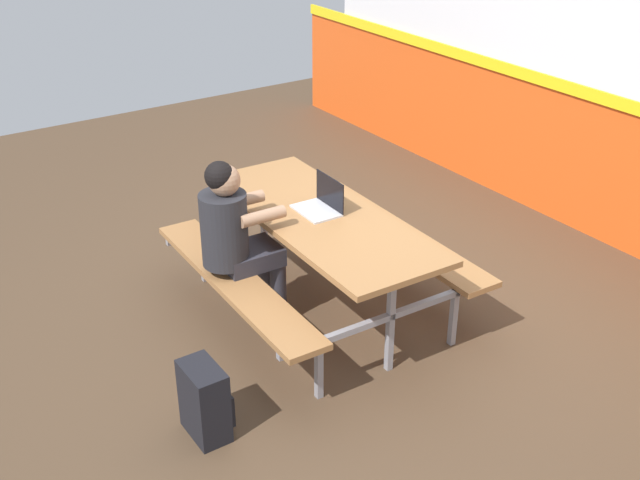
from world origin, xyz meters
name	(u,v)px	position (x,y,z in m)	size (l,w,h in m)	color
ground_plane	(332,321)	(0.00, 0.00, -0.01)	(10.00, 10.00, 0.02)	#4C3826
accent_backdrop	(604,82)	(0.00, 2.53, 1.25)	(8.00, 0.14, 2.60)	#E55119
picnic_table_main	(320,237)	(-0.15, 0.00, 0.58)	(1.97, 1.60, 0.74)	#9E6B3D
student_nearer	(236,233)	(-0.28, -0.55, 0.71)	(0.37, 0.53, 1.21)	#2D2D38
laptop_silver	(321,204)	(-0.19, 0.04, 0.79)	(0.33, 0.23, 0.22)	silver
backpack_dark	(205,401)	(0.55, -1.21, 0.22)	(0.30, 0.22, 0.44)	black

